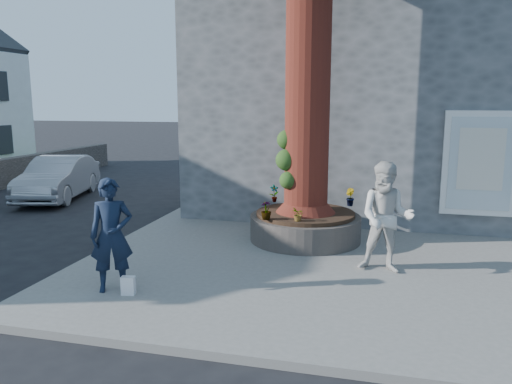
% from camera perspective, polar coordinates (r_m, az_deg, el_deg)
% --- Properties ---
extents(ground, '(120.00, 120.00, 0.00)m').
position_cam_1_polar(ground, '(8.91, -1.50, -9.27)').
color(ground, black).
rests_on(ground, ground).
extents(pavement, '(9.00, 8.00, 0.12)m').
position_cam_1_polar(pavement, '(9.58, 8.90, -7.61)').
color(pavement, slate).
rests_on(pavement, ground).
extents(yellow_line, '(0.10, 30.00, 0.01)m').
position_cam_1_polar(yellow_line, '(10.94, -15.71, -5.91)').
color(yellow_line, yellow).
rests_on(yellow_line, ground).
extents(stone_shop, '(10.30, 8.30, 6.30)m').
position_cam_1_polar(stone_shop, '(15.28, 15.23, 10.62)').
color(stone_shop, '#505355').
rests_on(stone_shop, ground).
extents(planter, '(2.30, 2.30, 0.60)m').
position_cam_1_polar(planter, '(10.51, 5.65, -3.91)').
color(planter, black).
rests_on(planter, pavement).
extents(man, '(0.76, 0.67, 1.74)m').
position_cam_1_polar(man, '(7.89, -16.18, -4.76)').
color(man, black).
rests_on(man, pavement).
extents(woman, '(0.97, 0.78, 1.89)m').
position_cam_1_polar(woman, '(8.67, 14.67, -2.84)').
color(woman, beige).
rests_on(woman, pavement).
extents(shopping_bag, '(0.22, 0.16, 0.28)m').
position_cam_1_polar(shopping_bag, '(7.87, -14.40, -10.32)').
color(shopping_bag, white).
rests_on(shopping_bag, pavement).
extents(car_silver, '(2.34, 4.19, 1.31)m').
position_cam_1_polar(car_silver, '(16.55, -21.65, 1.49)').
color(car_silver, '#98999F').
rests_on(car_silver, ground).
extents(plant_a, '(0.25, 0.23, 0.40)m').
position_cam_1_polar(plant_a, '(11.37, 2.09, -0.16)').
color(plant_a, gray).
rests_on(plant_a, planter).
extents(plant_b, '(0.29, 0.29, 0.39)m').
position_cam_1_polar(plant_b, '(11.15, 10.67, -0.58)').
color(plant_b, gray).
rests_on(plant_b, planter).
extents(plant_c, '(0.29, 0.29, 0.37)m').
position_cam_1_polar(plant_c, '(9.70, 1.18, -2.08)').
color(plant_c, gray).
rests_on(plant_c, planter).
extents(plant_d, '(0.30, 0.31, 0.27)m').
position_cam_1_polar(plant_d, '(9.59, 4.85, -2.57)').
color(plant_d, gray).
rests_on(plant_d, planter).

